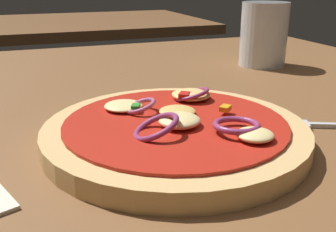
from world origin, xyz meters
The scene contains 4 objects.
dining_table centered at (0.00, 0.00, 0.02)m, with size 1.14×1.06×0.03m.
pizza centered at (0.05, -0.04, 0.04)m, with size 0.25×0.25×0.04m.
beer_glass centered at (0.31, 0.23, 0.08)m, with size 0.08×0.08×0.11m.
background_table centered at (0.12, 1.07, 0.02)m, with size 0.83×0.58×0.03m.
Camera 1 is at (-0.08, -0.36, 0.18)m, focal length 42.24 mm.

